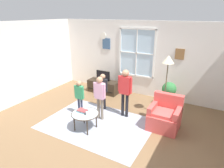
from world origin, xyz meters
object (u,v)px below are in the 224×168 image
at_px(potted_plant_by_window, 169,91).
at_px(television, 103,76).
at_px(armchair, 165,116).
at_px(person_black_shirt, 103,87).
at_px(person_pink_shirt, 100,93).
at_px(person_red_shirt, 125,88).
at_px(cup, 87,114).
at_px(coffee_table, 85,114).
at_px(tv_stand, 103,87).
at_px(remote_near_cup, 82,112).
at_px(remote_near_books, 86,113).
at_px(person_green_shirt, 80,94).
at_px(floor_lamp, 168,66).
at_px(book_stack, 82,111).

bearing_deg(potted_plant_by_window, television, 179.96).
distance_m(armchair, person_black_shirt, 2.00).
height_order(person_pink_shirt, person_red_shirt, person_red_shirt).
distance_m(armchair, potted_plant_by_window, 1.31).
distance_m(television, cup, 2.62).
bearing_deg(coffee_table, cup, -26.57).
bearing_deg(tv_stand, cup, -67.18).
bearing_deg(armchair, tv_stand, 154.44).
bearing_deg(cup, remote_near_cup, 160.76).
xyz_separation_m(tv_stand, remote_near_books, (0.93, -2.34, 0.23)).
relative_size(tv_stand, person_green_shirt, 1.08).
height_order(coffee_table, remote_near_cup, remote_near_cup).
relative_size(television, cup, 5.78).
bearing_deg(person_black_shirt, person_red_shirt, -6.52).
distance_m(person_pink_shirt, potted_plant_by_window, 2.29).
height_order(remote_near_cup, floor_lamp, floor_lamp).
relative_size(television, remote_near_cup, 3.91).
distance_m(tv_stand, coffee_table, 2.53).
distance_m(book_stack, potted_plant_by_window, 2.84).
xyz_separation_m(coffee_table, cup, (0.10, -0.05, 0.08)).
xyz_separation_m(coffee_table, remote_near_books, (0.02, 0.02, 0.04)).
height_order(cup, person_green_shirt, person_green_shirt).
bearing_deg(remote_near_cup, floor_lamp, 45.17).
relative_size(book_stack, remote_near_cup, 1.82).
bearing_deg(potted_plant_by_window, person_green_shirt, -138.78).
xyz_separation_m(person_red_shirt, floor_lamp, (0.98, 0.59, 0.63)).
bearing_deg(television, potted_plant_by_window, -0.04).
bearing_deg(potted_plant_by_window, cup, -120.79).
distance_m(coffee_table, remote_near_cup, 0.11).
distance_m(remote_near_cup, potted_plant_by_window, 2.85).
relative_size(armchair, person_pink_shirt, 0.69).
bearing_deg(person_black_shirt, floor_lamp, 15.68).
distance_m(cup, person_green_shirt, 0.89).
relative_size(coffee_table, cup, 7.57).
relative_size(person_black_shirt, person_green_shirt, 1.07).
distance_m(armchair, floor_lamp, 1.35).
distance_m(remote_near_cup, person_green_shirt, 0.71).
xyz_separation_m(remote_near_cup, potted_plant_by_window, (1.63, 2.33, 0.08)).
bearing_deg(floor_lamp, remote_near_cup, -134.83).
relative_size(person_black_shirt, floor_lamp, 0.64).
relative_size(remote_near_books, potted_plant_by_window, 0.17).
bearing_deg(remote_near_cup, coffee_table, -10.43).
bearing_deg(person_pink_shirt, person_red_shirt, 41.94).
bearing_deg(book_stack, potted_plant_by_window, 54.25).
height_order(person_red_shirt, potted_plant_by_window, person_red_shirt).
height_order(television, armchair, armchair).
distance_m(cup, person_pink_shirt, 0.74).
bearing_deg(person_red_shirt, cup, -112.85).
height_order(armchair, person_red_shirt, person_red_shirt).
bearing_deg(person_pink_shirt, remote_near_books, -93.26).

